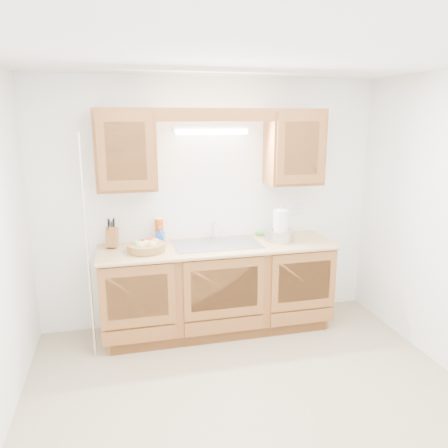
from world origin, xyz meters
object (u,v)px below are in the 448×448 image
object	(u,v)px
fruit_basket	(146,246)
apple_bowl	(279,234)
knife_block	(112,237)
paper_towel	(280,226)

from	to	relation	value
fruit_basket	apple_bowl	xyz separation A→B (m)	(1.33, 0.04, 0.02)
fruit_basket	knife_block	xyz separation A→B (m)	(-0.31, 0.21, 0.06)
fruit_basket	paper_towel	bearing A→B (deg)	1.37
fruit_basket	apple_bowl	bearing A→B (deg)	1.90
fruit_basket	knife_block	distance (m)	0.38
apple_bowl	fruit_basket	bearing A→B (deg)	-178.10
paper_towel	fruit_basket	bearing A→B (deg)	-178.63
fruit_basket	paper_towel	distance (m)	1.35
paper_towel	apple_bowl	size ratio (longest dim) A/B	0.97
fruit_basket	knife_block	bearing A→B (deg)	145.80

